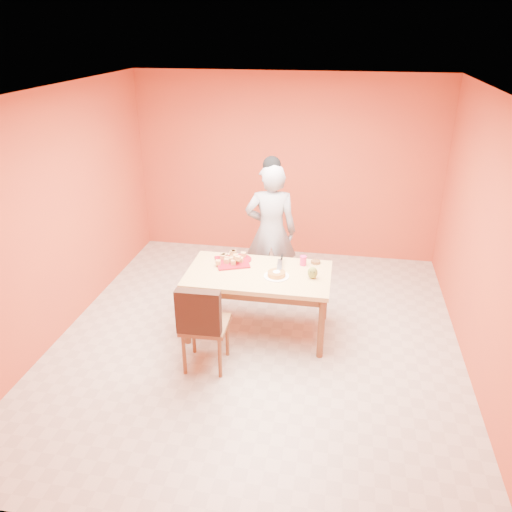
% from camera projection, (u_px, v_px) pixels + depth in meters
% --- Properties ---
extents(floor, '(5.00, 5.00, 0.00)m').
position_uv_depth(floor, '(257.00, 340.00, 5.69)').
color(floor, beige).
rests_on(floor, ground).
extents(ceiling, '(5.00, 5.00, 0.00)m').
position_uv_depth(ceiling, '(258.00, 93.00, 4.55)').
color(ceiling, white).
rests_on(ceiling, wall_back).
extents(wall_back, '(4.50, 0.00, 4.50)m').
position_uv_depth(wall_back, '(287.00, 168.00, 7.35)').
color(wall_back, '#B44029').
rests_on(wall_back, floor).
extents(wall_left, '(0.00, 5.00, 5.00)m').
position_uv_depth(wall_left, '(56.00, 217.00, 5.48)').
color(wall_left, '#B44029').
rests_on(wall_left, floor).
extents(wall_right, '(0.00, 5.00, 5.00)m').
position_uv_depth(wall_right, '(489.00, 246.00, 4.76)').
color(wall_right, '#B44029').
rests_on(wall_right, floor).
extents(dining_table, '(1.60, 0.90, 0.76)m').
position_uv_depth(dining_table, '(259.00, 280.00, 5.59)').
color(dining_table, '#DCBF73').
rests_on(dining_table, floor).
extents(dining_chair, '(0.47, 0.55, 1.00)m').
position_uv_depth(dining_chair, '(204.00, 323.00, 5.05)').
color(dining_chair, brown).
rests_on(dining_chair, floor).
extents(pastry_pile, '(0.33, 0.33, 0.11)m').
position_uv_depth(pastry_pile, '(232.00, 257.00, 5.75)').
color(pastry_pile, '#E9BA63').
rests_on(pastry_pile, pastry_platter).
extents(person, '(0.70, 0.51, 1.78)m').
position_uv_depth(person, '(271.00, 232.00, 6.29)').
color(person, gray).
rests_on(person, floor).
extents(pastry_platter, '(0.48, 0.48, 0.02)m').
position_uv_depth(pastry_platter, '(232.00, 262.00, 5.77)').
color(pastry_platter, maroon).
rests_on(pastry_platter, dining_table).
extents(red_dinner_plate, '(0.29, 0.29, 0.02)m').
position_uv_depth(red_dinner_plate, '(240.00, 259.00, 5.85)').
color(red_dinner_plate, maroon).
rests_on(red_dinner_plate, dining_table).
extents(white_cake_plate, '(0.29, 0.29, 0.01)m').
position_uv_depth(white_cake_plate, '(276.00, 276.00, 5.46)').
color(white_cake_plate, white).
rests_on(white_cake_plate, dining_table).
extents(sponge_cake, '(0.22, 0.22, 0.04)m').
position_uv_depth(sponge_cake, '(276.00, 274.00, 5.45)').
color(sponge_cake, gold).
rests_on(sponge_cake, white_cake_plate).
extents(cake_server, '(0.08, 0.29, 0.01)m').
position_uv_depth(cake_server, '(280.00, 264.00, 5.59)').
color(cake_server, silver).
rests_on(cake_server, sponge_cake).
extents(egg_ornament, '(0.13, 0.12, 0.14)m').
position_uv_depth(egg_ornament, '(313.00, 273.00, 5.40)').
color(egg_ornament, olive).
rests_on(egg_ornament, dining_table).
extents(magenta_glass, '(0.10, 0.10, 0.11)m').
position_uv_depth(magenta_glass, '(303.00, 261.00, 5.71)').
color(magenta_glass, '#E12166').
rests_on(magenta_glass, dining_table).
extents(checker_tin, '(0.13, 0.13, 0.03)m').
position_uv_depth(checker_tin, '(316.00, 262.00, 5.76)').
color(checker_tin, '#3E1E10').
rests_on(checker_tin, dining_table).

